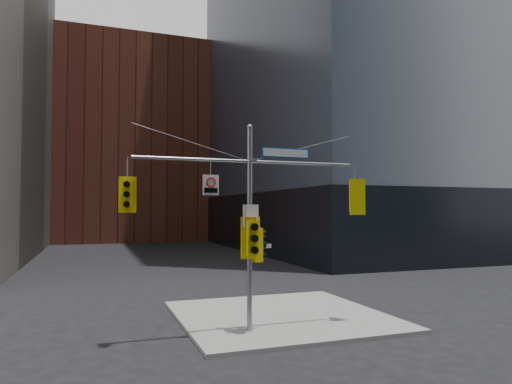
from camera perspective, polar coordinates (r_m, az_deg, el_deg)
ground at (r=14.60m, az=1.89°, el=-19.42°), size 160.00×160.00×0.00m
sidewalk_corner at (r=18.89m, az=3.09°, el=-15.20°), size 8.00×8.00×0.15m
podium_ne at (r=55.87m, az=16.66°, el=-3.49°), size 36.40×36.40×6.00m
brick_midrise at (r=71.81m, az=-15.54°, el=5.59°), size 26.00×20.00×28.00m
signal_assembly at (r=15.82m, az=-0.80°, el=-1.86°), size 8.00×0.80×7.30m
traffic_light_west_arm at (r=15.01m, az=-15.81°, el=-0.29°), size 0.55×0.48×1.16m
traffic_light_east_arm at (r=17.65m, az=12.27°, el=-0.60°), size 0.65×0.52×1.35m
traffic_light_pole_side at (r=15.99m, az=0.30°, el=-6.62°), size 0.49×0.42×1.18m
traffic_light_pole_front at (r=15.59m, az=-0.48°, el=-5.78°), size 0.69×0.53×1.44m
street_sign_blade at (r=16.44m, az=3.73°, el=4.89°), size 1.84×0.07×0.36m
regulatory_sign_arm at (r=15.42m, az=-5.67°, el=0.97°), size 0.55×0.06×0.69m
regulatory_sign_pole at (r=15.71m, az=-0.66°, el=-3.06°), size 0.59×0.11×0.77m
street_blade_ew at (r=16.02m, az=0.72°, el=-6.79°), size 0.75×0.12×0.15m
street_blade_ns at (r=16.31m, az=-1.33°, el=-7.12°), size 0.11×0.75×0.15m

